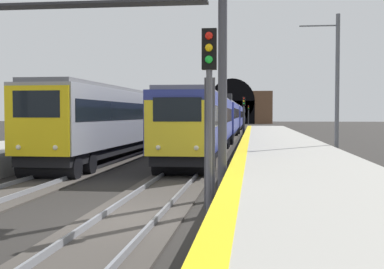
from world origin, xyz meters
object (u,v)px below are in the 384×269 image
at_px(train_main_approaching, 229,117).
at_px(railway_signal_near, 209,103).
at_px(train_adjacent_platform, 152,118).
at_px(overhead_signal_gantry, 79,31).
at_px(railway_signal_mid, 244,112).
at_px(railway_signal_far, 248,113).
at_px(catenary_mast_near, 151,107).
at_px(catenary_mast_far, 337,87).

bearing_deg(train_main_approaching, railway_signal_near, 1.89).
xyz_separation_m(train_adjacent_platform, overhead_signal_gantry, (-23.65, -2.52, 2.97)).
relative_size(train_adjacent_platform, railway_signal_mid, 8.96).
relative_size(railway_signal_far, overhead_signal_gantry, 0.49).
xyz_separation_m(train_adjacent_platform, railway_signal_near, (-26.28, -6.94, 0.59)).
distance_m(railway_signal_far, catenary_mast_near, 45.90).
relative_size(train_main_approaching, railway_signal_near, 17.72).
xyz_separation_m(railway_signal_far, catenary_mast_far, (-90.66, -5.51, 1.24)).
bearing_deg(railway_signal_mid, railway_signal_far, -180.00).
distance_m(overhead_signal_gantry, catenary_mast_far, 15.41).
relative_size(train_main_approaching, train_adjacent_platform, 2.05).
height_order(railway_signal_far, overhead_signal_gantry, overhead_signal_gantry).
bearing_deg(train_adjacent_platform, railway_signal_mid, 162.26).
xyz_separation_m(catenary_mast_near, catenary_mast_far, (-47.07, -19.85, 0.46)).
distance_m(railway_signal_near, railway_signal_mid, 46.74).
xyz_separation_m(railway_signal_far, catenary_mast_near, (-43.59, 14.34, 0.78)).
xyz_separation_m(train_adjacent_platform, catenary_mast_near, (35.14, 7.40, 1.24)).
height_order(train_adjacent_platform, railway_signal_far, train_adjacent_platform).
bearing_deg(railway_signal_mid, train_adjacent_platform, -18.73).
bearing_deg(overhead_signal_gantry, train_main_approaching, -3.08).
distance_m(train_adjacent_platform, railway_signal_far, 79.04).
bearing_deg(railway_signal_near, overhead_signal_gantry, -120.79).
xyz_separation_m(overhead_signal_gantry, catenary_mast_near, (58.78, 9.92, -1.72)).
xyz_separation_m(overhead_signal_gantry, catenary_mast_far, (11.72, -9.93, -1.26)).
relative_size(railway_signal_near, catenary_mast_far, 0.61).
height_order(railway_signal_near, catenary_mast_far, catenary_mast_far).
height_order(railway_signal_far, catenary_mast_far, catenary_mast_far).
height_order(train_adjacent_platform, railway_signal_mid, train_adjacent_platform).
relative_size(train_adjacent_platform, catenary_mast_far, 5.30).
relative_size(train_main_approaching, catenary_mast_near, 12.31).
distance_m(train_adjacent_platform, catenary_mast_near, 35.93).
height_order(train_adjacent_platform, catenary_mast_far, catenary_mast_far).
bearing_deg(railway_signal_far, train_main_approaching, -1.96).
xyz_separation_m(railway_signal_mid, railway_signal_far, (58.27, 0.00, -0.03)).
relative_size(train_adjacent_platform, overhead_signal_gantry, 4.44).
height_order(railway_signal_far, catenary_mast_near, catenary_mast_near).
bearing_deg(train_main_approaching, train_adjacent_platform, -12.63).
height_order(railway_signal_near, catenary_mast_near, catenary_mast_near).
bearing_deg(railway_signal_near, train_main_approaching, -177.79).
bearing_deg(railway_signal_near, train_adjacent_platform, -165.21).
height_order(railway_signal_mid, catenary_mast_far, catenary_mast_far).
bearing_deg(train_adjacent_platform, catenary_mast_far, 47.20).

